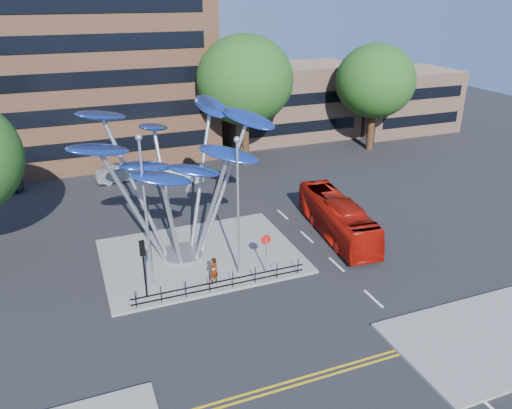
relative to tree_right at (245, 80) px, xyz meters
name	(u,v)px	position (x,y,z in m)	size (l,w,h in m)	color
ground	(249,304)	(-8.00, -22.00, -8.04)	(120.00, 120.00, 0.00)	black
traffic_island	(201,256)	(-9.00, -16.00, -7.96)	(12.00, 9.00, 0.15)	slate
pavement_right	(510,332)	(3.00, -29.00, -7.96)	(12.00, 6.00, 0.15)	slate
double_yellow_near	(299,379)	(-8.00, -28.00, -8.03)	(40.00, 0.12, 0.01)	gold
double_yellow_far	(302,383)	(-8.00, -28.30, -8.03)	(40.00, 0.12, 0.01)	gold
low_building_near	(287,102)	(8.00, 8.00, -4.04)	(15.00, 8.00, 8.00)	tan
low_building_far	(401,100)	(22.00, 6.00, -4.54)	(12.00, 8.00, 7.00)	tan
tree_right	(245,80)	(0.00, 0.00, 0.00)	(8.80, 8.80, 12.11)	black
tree_far	(375,81)	(14.00, 0.00, -0.93)	(8.00, 8.00, 10.81)	black
leaf_sculpture	(175,151)	(-10.07, -15.32, -1.16)	(12.72, 9.54, 9.51)	#9EA0A5
street_lamp_left	(145,201)	(-12.50, -18.50, -2.68)	(0.36, 0.36, 8.80)	#9EA0A5
street_lamp_right	(238,196)	(-7.50, -19.00, -2.94)	(0.36, 0.36, 8.30)	#9EA0A5
traffic_light_island	(143,257)	(-13.00, -19.50, -5.42)	(0.28, 0.18, 3.42)	black
no_entry_sign_island	(266,247)	(-6.00, -19.48, -6.22)	(0.60, 0.10, 2.45)	#9EA0A5
pedestrian_railing_front	(221,283)	(-9.00, -20.30, -7.48)	(10.00, 0.06, 1.00)	black
red_bus	(337,218)	(0.50, -16.44, -6.73)	(2.19, 9.38, 2.61)	#9A0F07
pedestrian	(214,271)	(-9.19, -19.50, -7.07)	(0.60, 0.39, 1.64)	gray
parked_car_mid	(123,173)	(-11.63, -0.23, -7.29)	(1.58, 4.52, 1.49)	#9FA3A7
parked_car_right	(178,175)	(-7.13, -2.28, -7.38)	(1.83, 4.51, 1.31)	silver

